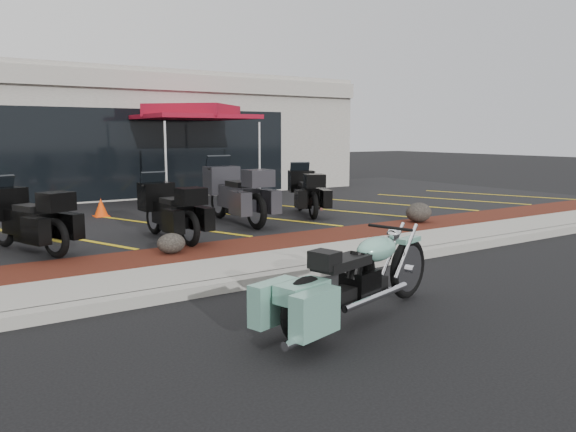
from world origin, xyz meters
TOP-DOWN VIEW (x-y plane):
  - ground at (0.00, 0.00)m, footprint 90.00×90.00m
  - curb at (0.00, 0.90)m, footprint 24.00×0.25m
  - sidewalk at (0.00, 1.60)m, footprint 24.00×1.20m
  - mulch_bed at (0.00, 2.80)m, footprint 24.00×1.20m
  - upper_lot at (0.00, 8.20)m, footprint 26.00×9.60m
  - dealership_building at (0.00, 14.47)m, footprint 18.00×8.16m
  - boulder_mid at (-0.98, 2.84)m, footprint 0.46×0.39m
  - boulder_right at (4.78, 2.96)m, footprint 0.60×0.50m
  - hero_cruiser at (0.78, -0.70)m, footprint 2.98×1.49m
  - touring_black_front at (-3.17, 4.96)m, footprint 1.54×2.28m
  - touring_black_mid at (-0.57, 4.73)m, footprint 0.92×2.14m
  - touring_grey at (1.40, 5.91)m, footprint 1.03×2.52m
  - touring_black_rear at (3.70, 5.99)m, footprint 1.56×2.26m
  - traffic_cone at (-0.81, 7.68)m, footprint 0.43×0.43m
  - popup_canopy at (2.28, 9.30)m, footprint 3.41×3.41m

SIDE VIEW (x-z plane):
  - ground at x=0.00m, z-range 0.00..0.00m
  - curb at x=0.00m, z-range 0.00..0.15m
  - sidewalk at x=0.00m, z-range 0.00..0.15m
  - upper_lot at x=0.00m, z-range 0.00..0.15m
  - mulch_bed at x=0.00m, z-range 0.00..0.16m
  - boulder_mid at x=-0.98m, z-range 0.16..0.49m
  - traffic_cone at x=-0.81m, z-range 0.15..0.58m
  - boulder_right at x=4.78m, z-range 0.16..0.59m
  - hero_cruiser at x=0.78m, z-range 0.00..1.02m
  - touring_black_mid at x=-0.57m, z-range 0.15..1.37m
  - touring_black_rear at x=3.70m, z-range 0.15..1.38m
  - touring_black_front at x=-3.17m, z-range 0.15..1.39m
  - touring_grey at x=1.40m, z-range 0.15..1.60m
  - dealership_building at x=0.00m, z-range 0.01..4.01m
  - popup_canopy at x=2.28m, z-range 1.26..4.00m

